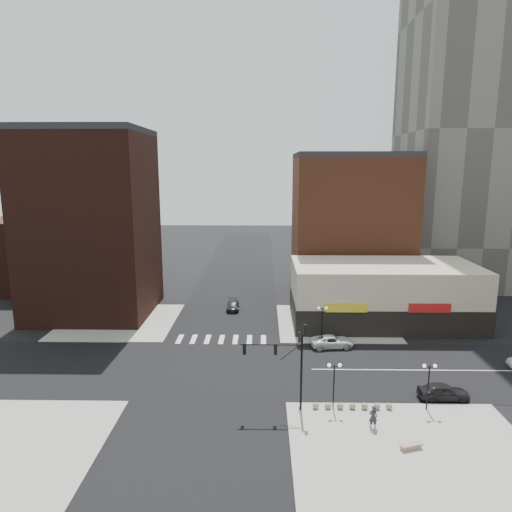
{
  "coord_description": "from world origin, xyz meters",
  "views": [
    {
      "loc": [
        4.98,
        -44.1,
        20.5
      ],
      "look_at": [
        4.15,
        4.87,
        11.0
      ],
      "focal_mm": 32.0,
      "sensor_mm": 36.0,
      "label": 1
    }
  ],
  "objects": [
    {
      "name": "dark_sedan_north",
      "position": [
        0.51,
        20.01,
        0.64
      ],
      "size": [
        1.88,
        4.42,
        1.27
      ],
      "primitive_type": "imported",
      "rotation": [
        0.0,
        0.0,
        0.02
      ],
      "color": "black",
      "rests_on": "ground"
    },
    {
      "name": "road_ew",
      "position": [
        0.0,
        0.0,
        0.01
      ],
      "size": [
        200.0,
        14.0,
        0.02
      ],
      "primitive_type": "cube",
      "color": "black",
      "rests_on": "ground"
    },
    {
      "name": "traffic_signal",
      "position": [
        7.24,
        -7.83,
        4.96
      ],
      "size": [
        5.59,
        3.09,
        7.77
      ],
      "color": "black",
      "rests_on": "ground"
    },
    {
      "name": "sidewalk_ne",
      "position": [
        14.5,
        14.5,
        0.06
      ],
      "size": [
        15.0,
        15.0,
        0.12
      ],
      "primitive_type": "cube",
      "color": "gray",
      "rests_on": "ground"
    },
    {
      "name": "building_nw_low",
      "position": [
        -32.0,
        34.0,
        6.0
      ],
      "size": [
        20.0,
        18.0,
        12.0
      ],
      "primitive_type": "cube",
      "color": "#341710",
      "rests_on": "ground"
    },
    {
      "name": "building_nw",
      "position": [
        -19.0,
        18.5,
        12.5
      ],
      "size": [
        16.0,
        15.0,
        25.0
      ],
      "primitive_type": "cube",
      "color": "#341710",
      "rests_on": "ground"
    },
    {
      "name": "tower_near",
      "position": [
        40.0,
        38.0,
        45.0
      ],
      "size": [
        20.0,
        20.0,
        90.0
      ],
      "primitive_type": "cube",
      "color": "#47443F",
      "rests_on": "ground"
    },
    {
      "name": "white_suv",
      "position": [
        12.99,
        6.04,
        0.69
      ],
      "size": [
        5.23,
        2.88,
        1.39
      ],
      "primitive_type": "imported",
      "rotation": [
        0.0,
        0.0,
        1.69
      ],
      "color": "silver",
      "rests_on": "ground"
    },
    {
      "name": "sidewalk_se",
      "position": [
        16.0,
        -14.0,
        0.06
      ],
      "size": [
        18.0,
        14.0,
        0.12
      ],
      "primitive_type": "cube",
      "color": "gray",
      "rests_on": "ground"
    },
    {
      "name": "building_ne_midrise",
      "position": [
        19.0,
        29.5,
        11.0
      ],
      "size": [
        18.0,
        15.0,
        22.0
      ],
      "primitive_type": "cube",
      "color": "brown",
      "rests_on": "ground"
    },
    {
      "name": "dark_sedan_east",
      "position": [
        21.16,
        -6.0,
        0.76
      ],
      "size": [
        4.46,
        1.8,
        1.52
      ],
      "primitive_type": "imported",
      "rotation": [
        0.0,
        0.0,
        1.57
      ],
      "color": "black",
      "rests_on": "ground"
    },
    {
      "name": "stone_bench",
      "position": [
        15.9,
        -13.61,
        0.33
      ],
      "size": [
        1.78,
        1.01,
        0.4
      ],
      "rotation": [
        0.0,
        0.0,
        0.3
      ],
      "color": "gray",
      "rests_on": "sidewalk_se"
    },
    {
      "name": "street_lamp_se_a",
      "position": [
        11.0,
        -8.0,
        3.29
      ],
      "size": [
        1.22,
        0.32,
        4.16
      ],
      "color": "black",
      "rests_on": "sidewalk_se"
    },
    {
      "name": "road_ns",
      "position": [
        0.0,
        0.0,
        0.01
      ],
      "size": [
        14.0,
        200.0,
        0.02
      ],
      "primitive_type": "cube",
      "color": "black",
      "rests_on": "ground"
    },
    {
      "name": "street_lamp_se_b",
      "position": [
        19.0,
        -8.0,
        3.29
      ],
      "size": [
        1.22,
        0.32,
        4.16
      ],
      "color": "black",
      "rests_on": "sidewalk_se"
    },
    {
      "name": "ground",
      "position": [
        0.0,
        0.0,
        0.0
      ],
      "size": [
        240.0,
        240.0,
        0.0
      ],
      "primitive_type": "plane",
      "color": "black",
      "rests_on": "ground"
    },
    {
      "name": "pedestrian",
      "position": [
        13.72,
        -10.88,
        1.07
      ],
      "size": [
        0.71,
        0.48,
        1.89
      ],
      "primitive_type": "imported",
      "rotation": [
        0.0,
        0.0,
        3.19
      ],
      "color": "#28252B",
      "rests_on": "sidewalk_se"
    },
    {
      "name": "bollard_row",
      "position": [
        12.65,
        -8.0,
        0.4
      ],
      "size": [
        6.85,
        0.55,
        0.55
      ],
      "color": "#8C7061",
      "rests_on": "sidewalk_se"
    },
    {
      "name": "sidewalk_nw",
      "position": [
        -14.5,
        14.5,
        0.06
      ],
      "size": [
        15.0,
        15.0,
        0.12
      ],
      "primitive_type": "cube",
      "color": "gray",
      "rests_on": "ground"
    },
    {
      "name": "building_ne_row",
      "position": [
        21.0,
        15.0,
        3.3
      ],
      "size": [
        24.2,
        12.2,
        8.0
      ],
      "color": "beige",
      "rests_on": "ground"
    },
    {
      "name": "street_lamp_ne",
      "position": [
        12.0,
        8.0,
        3.29
      ],
      "size": [
        1.22,
        0.32,
        4.16
      ],
      "color": "black",
      "rests_on": "sidewalk_ne"
    }
  ]
}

